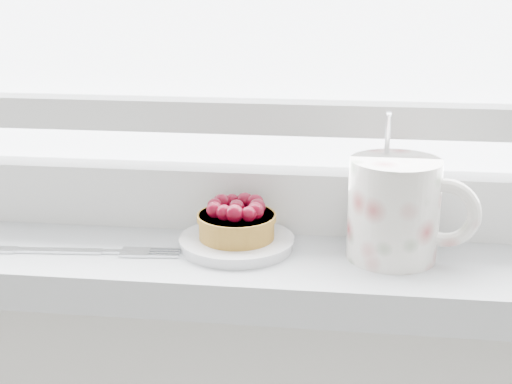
% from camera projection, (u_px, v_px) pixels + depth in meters
% --- Properties ---
extents(saucer, '(0.12, 0.12, 0.01)m').
position_uv_depth(saucer, '(237.00, 243.00, 0.77)').
color(saucer, silver).
rests_on(saucer, windowsill).
extents(raspberry_tart, '(0.08, 0.08, 0.04)m').
position_uv_depth(raspberry_tart, '(237.00, 220.00, 0.76)').
color(raspberry_tart, '#956620').
rests_on(raspberry_tart, saucer).
extents(floral_mug, '(0.14, 0.11, 0.15)m').
position_uv_depth(floral_mug, '(397.00, 208.00, 0.73)').
color(floral_mug, silver).
rests_on(floral_mug, windowsill).
extents(fork, '(0.20, 0.03, 0.00)m').
position_uv_depth(fork, '(87.00, 251.00, 0.75)').
color(fork, silver).
rests_on(fork, windowsill).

